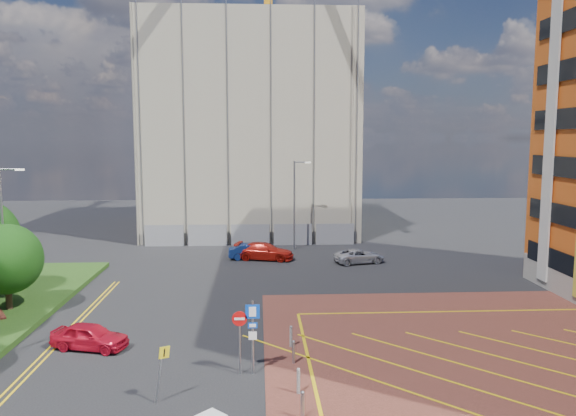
{
  "coord_description": "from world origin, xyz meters",
  "views": [
    {
      "loc": [
        0.77,
        -21.93,
        9.99
      ],
      "look_at": [
        2.15,
        3.87,
        6.77
      ],
      "focal_mm": 35.0,
      "sensor_mm": 36.0,
      "label": 1
    }
  ],
  "objects": [
    {
      "name": "lamp_back",
      "position": [
        4.08,
        28.0,
        4.36
      ],
      "size": [
        1.53,
        0.16,
        8.0
      ],
      "color": "#9EA0A8",
      "rests_on": "ground"
    },
    {
      "name": "forecourt",
      "position": [
        14.0,
        0.0,
        0.01
      ],
      "size": [
        26.0,
        26.0,
        0.02
      ],
      "primitive_type": "cube",
      "color": "brown",
      "rests_on": "ground"
    },
    {
      "name": "construction_building",
      "position": [
        0.0,
        40.0,
        11.0
      ],
      "size": [
        21.2,
        19.2,
        22.0
      ],
      "primitive_type": "cube",
      "color": "#AA9F8B",
      "rests_on": "ground"
    },
    {
      "name": "tree_c",
      "position": [
        -13.5,
        10.0,
        3.19
      ],
      "size": [
        4.0,
        4.0,
        4.9
      ],
      "color": "#3D2B1C",
      "rests_on": "grass_bed"
    },
    {
      "name": "car_blue_back",
      "position": [
        0.19,
        24.01,
        0.64
      ],
      "size": [
        3.92,
        1.55,
        1.27
      ],
      "primitive_type": "imported",
      "rotation": [
        0.0,
        0.0,
        1.63
      ],
      "color": "navy",
      "rests_on": "ground"
    },
    {
      "name": "car_silver_back",
      "position": [
        8.88,
        22.04,
        0.57
      ],
      "size": [
        4.42,
        2.81,
        1.14
      ],
      "primitive_type": "imported",
      "rotation": [
        0.0,
        0.0,
        1.81
      ],
      "color": "silver",
      "rests_on": "ground"
    },
    {
      "name": "bollard_row",
      "position": [
        2.3,
        -1.67,
        0.47
      ],
      "size": [
        0.14,
        11.14,
        0.9
      ],
      "color": "#9EA0A8",
      "rests_on": "forecourt"
    },
    {
      "name": "lamp_left_far",
      "position": [
        -14.42,
        12.0,
        4.66
      ],
      "size": [
        1.53,
        0.16,
        8.0
      ],
      "color": "#9EA0A8",
      "rests_on": "grass_bed"
    },
    {
      "name": "warning_sign",
      "position": [
        -2.93,
        -1.47,
        1.43
      ],
      "size": [
        0.62,
        0.39,
        2.25
      ],
      "color": "#9EA0A8",
      "rests_on": "ground"
    },
    {
      "name": "car_red_left",
      "position": [
        -7.29,
        4.28,
        0.62
      ],
      "size": [
        3.92,
        2.37,
        1.25
      ],
      "primitive_type": "imported",
      "rotation": [
        0.0,
        0.0,
        1.31
      ],
      "color": "red",
      "rests_on": "ground"
    },
    {
      "name": "sign_cluster",
      "position": [
        0.3,
        0.98,
        1.95
      ],
      "size": [
        1.17,
        0.12,
        3.2
      ],
      "color": "#9EA0A8",
      "rests_on": "ground"
    },
    {
      "name": "construction_fence",
      "position": [
        1.0,
        30.0,
        1.0
      ],
      "size": [
        21.6,
        0.06,
        2.0
      ],
      "primitive_type": "cube",
      "color": "gray",
      "rests_on": "ground"
    },
    {
      "name": "car_red_back",
      "position": [
        1.26,
        23.72,
        0.7
      ],
      "size": [
        5.17,
        3.07,
        1.41
      ],
      "primitive_type": "imported",
      "rotation": [
        0.0,
        0.0,
        1.33
      ],
      "color": "red",
      "rests_on": "ground"
    },
    {
      "name": "ground",
      "position": [
        0.0,
        0.0,
        0.0
      ],
      "size": [
        140.0,
        140.0,
        0.0
      ],
      "primitive_type": "plane",
      "color": "black",
      "rests_on": "ground"
    }
  ]
}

